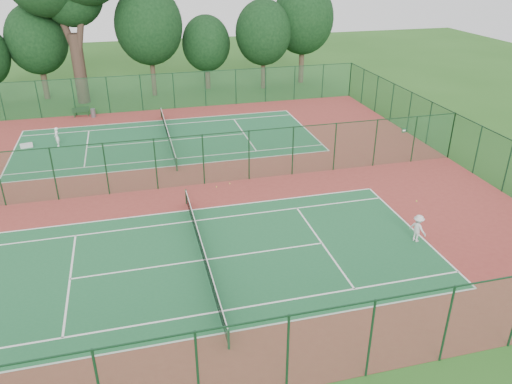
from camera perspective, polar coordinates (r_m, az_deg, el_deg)
ground at (r=33.38m, az=-8.50°, el=0.65°), size 120.00×120.00×0.00m
red_pad at (r=33.37m, az=-8.50°, el=0.66°), size 40.00×36.00×0.01m
court_near at (r=25.56m, az=-6.06°, el=-7.75°), size 23.77×10.97×0.01m
court_far at (r=41.67m, az=-9.99°, el=5.83°), size 23.77×10.97×0.01m
fence_north at (r=49.74m, az=-11.17°, el=11.17°), size 40.00×0.09×3.50m
fence_south at (r=17.55m, az=-1.43°, el=-19.01°), size 40.00×0.09×3.50m
fence_east at (r=39.69m, az=21.44°, el=6.03°), size 0.09×36.00×3.50m
fence_divider at (r=32.67m, az=-8.70°, el=3.44°), size 40.00×0.09×3.50m
tennis_net_near at (r=25.27m, az=-6.12°, el=-6.75°), size 0.10×12.90×0.97m
tennis_net_far at (r=41.49m, az=-10.05°, el=6.51°), size 0.10×12.90×0.97m
player_near at (r=27.92m, az=18.01°, el=-3.96°), size 0.92×1.15×1.56m
player_far at (r=42.51m, az=-21.80°, el=5.86°), size 0.46×0.62×1.56m
trash_bin at (r=49.27m, az=-18.11°, el=8.59°), size 0.51×0.51×0.79m
bench at (r=49.75m, az=-19.39°, el=8.67°), size 1.54×0.57×0.93m
kit_bag at (r=43.41m, az=-24.76°, el=4.84°), size 0.97×0.55×0.34m
stray_ball_a at (r=32.94m, az=-4.54°, el=0.60°), size 0.07×0.07×0.07m
stray_ball_b at (r=33.36m, az=-3.01°, el=0.99°), size 0.06×0.06×0.06m
stray_ball_c at (r=32.74m, az=-8.11°, el=0.23°), size 0.06×0.06×0.06m
evergreen_row at (r=56.25m, az=-11.01°, el=11.05°), size 39.00×5.00×12.00m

